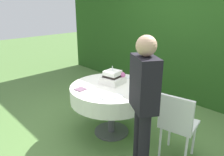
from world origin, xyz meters
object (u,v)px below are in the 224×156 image
object	(u,v)px
serving_plate_right	(117,96)
garden_chair	(177,121)
napkin_stack	(80,89)
standing_person	(143,102)
serving_plate_near	(134,94)
wedding_cake	(113,78)
serving_plate_left	(129,77)
cake_table	(111,93)
serving_plate_far	(104,98)

from	to	relation	value
serving_plate_right	garden_chair	xyz separation A→B (m)	(0.67, 0.35, -0.22)
napkin_stack	standing_person	size ratio (longest dim) A/B	0.08
serving_plate_near	napkin_stack	size ratio (longest dim) A/B	1.09
wedding_cake	serving_plate_left	distance (m)	0.37
napkin_stack	garden_chair	distance (m)	1.32
serving_plate_near	serving_plate_left	xyz separation A→B (m)	(-0.51, 0.45, 0.00)
wedding_cake	serving_plate_left	bearing A→B (deg)	92.28
wedding_cake	garden_chair	bearing A→B (deg)	2.84
wedding_cake	napkin_stack	xyz separation A→B (m)	(-0.13, -0.49, -0.08)
wedding_cake	garden_chair	xyz separation A→B (m)	(1.05, 0.05, -0.30)
serving_plate_near	serving_plate_right	bearing A→B (deg)	-118.05
wedding_cake	serving_plate_right	xyz separation A→B (m)	(0.39, -0.29, -0.08)
serving_plate_near	standing_person	bearing A→B (deg)	-40.28
garden_chair	cake_table	bearing A→B (deg)	-171.80
serving_plate_left	serving_plate_right	size ratio (longest dim) A/B	0.89
standing_person	serving_plate_near	bearing A→B (deg)	139.72
standing_person	garden_chair	bearing A→B (deg)	77.53
cake_table	serving_plate_far	bearing A→B (deg)	-55.32
serving_plate_far	napkin_stack	size ratio (longest dim) A/B	0.79
serving_plate_left	serving_plate_right	xyz separation A→B (m)	(0.40, -0.65, 0.00)
wedding_cake	cake_table	bearing A→B (deg)	-54.56
serving_plate_left	garden_chair	world-z (taller)	garden_chair
serving_plate_right	garden_chair	bearing A→B (deg)	27.38
serving_plate_near	serving_plate_far	distance (m)	0.40
serving_plate_near	garden_chair	xyz separation A→B (m)	(0.56, 0.14, -0.22)
garden_chair	wedding_cake	bearing A→B (deg)	-177.16
serving_plate_far	garden_chair	size ratio (longest dim) A/B	0.12
serving_plate_left	standing_person	world-z (taller)	standing_person
napkin_stack	serving_plate_left	bearing A→B (deg)	82.45
garden_chair	serving_plate_left	bearing A→B (deg)	164.00
serving_plate_right	standing_person	distance (m)	0.60
cake_table	wedding_cake	bearing A→B (deg)	125.44
cake_table	serving_plate_near	size ratio (longest dim) A/B	7.93
wedding_cake	serving_plate_near	world-z (taller)	wedding_cake
wedding_cake	serving_plate_right	distance (m)	0.49
cake_table	wedding_cake	xyz separation A→B (m)	(-0.06, 0.09, 0.20)
napkin_stack	cake_table	bearing A→B (deg)	64.54
serving_plate_left	standing_person	bearing A→B (deg)	-40.99
serving_plate_far	serving_plate_left	distance (m)	0.86
cake_table	serving_plate_left	bearing A→B (deg)	99.92
serving_plate_left	napkin_stack	size ratio (longest dim) A/B	0.96
serving_plate_near	serving_plate_left	bearing A→B (deg)	138.39
napkin_stack	standing_person	world-z (taller)	standing_person
wedding_cake	serving_plate_right	size ratio (longest dim) A/B	2.33
serving_plate_right	serving_plate_far	bearing A→B (deg)	-118.24
wedding_cake	serving_plate_far	world-z (taller)	wedding_cake
napkin_stack	standing_person	xyz separation A→B (m)	(1.06, 0.02, 0.17)
wedding_cake	serving_plate_near	bearing A→B (deg)	-10.59
serving_plate_far	serving_plate_left	size ratio (longest dim) A/B	0.83
serving_plate_far	serving_plate_left	bearing A→B (deg)	111.88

